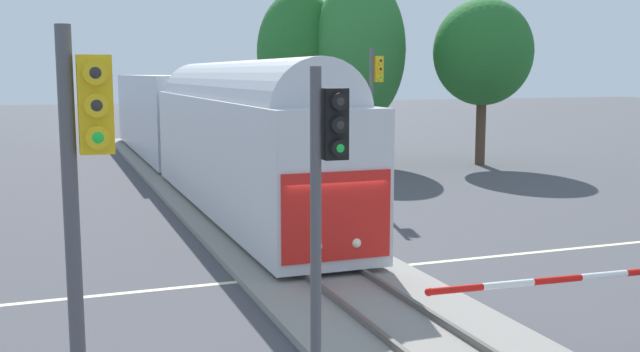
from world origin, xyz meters
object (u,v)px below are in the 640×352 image
Objects in this scene: traffic_signal_near_left at (85,206)px; oak_far_right at (360,50)px; maple_right_background at (483,52)px; traffic_signal_far_side at (375,100)px; elm_centre_background at (299,52)px; commuter_train at (193,122)px; traffic_signal_median at (326,188)px.

oak_far_right is (16.04, 30.25, 2.62)m from traffic_signal_near_left.
traffic_signal_far_side is at bearing -139.69° from maple_right_background.
oak_far_right reaches higher than maple_right_background.
elm_centre_background reaches higher than traffic_signal_near_left.
traffic_signal_far_side reaches higher than commuter_train.
traffic_signal_median is 0.49× the size of oak_far_right.
oak_far_right is at bearing 20.32° from commuter_train.
traffic_signal_near_left reaches higher than commuter_train.
elm_centre_background is (9.91, 30.68, 2.76)m from traffic_signal_median.
elm_centre_background reaches higher than commuter_train.
oak_far_right is at bearing 65.91° from traffic_signal_median.
traffic_signal_near_left is at bearing -122.17° from traffic_signal_far_side.
traffic_signal_median is 31.92m from maple_right_background.
oak_far_right reaches higher than commuter_train.
oak_far_right is (12.73, 28.48, 2.88)m from traffic_signal_median.
oak_far_right is 6.73m from maple_right_background.
traffic_signal_far_side reaches higher than traffic_signal_near_left.
oak_far_right reaches higher than traffic_signal_near_left.
traffic_signal_far_side is at bearing -110.55° from oak_far_right.
maple_right_background is at bearing 3.07° from commuter_train.
traffic_signal_far_side is at bearing 57.83° from traffic_signal_near_left.
traffic_signal_far_side is (8.33, 16.73, 0.56)m from traffic_signal_median.
traffic_signal_near_left is 0.57× the size of elm_centre_background.
elm_centre_background is at bearing 150.50° from maple_right_background.
oak_far_right is (4.41, 11.76, 2.32)m from traffic_signal_far_side.
maple_right_background is at bearing -25.06° from oak_far_right.
oak_far_right is (2.82, -2.19, 0.12)m from elm_centre_background.
oak_far_right reaches higher than traffic_signal_far_side.
traffic_signal_median is 0.53× the size of elm_centre_background.
traffic_signal_median is at bearing -126.29° from maple_right_background.
commuter_train is 9.93m from elm_centre_background.
traffic_signal_median is at bearing 28.07° from traffic_signal_near_left.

